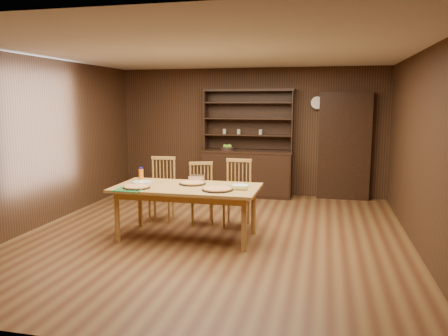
% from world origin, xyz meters
% --- Properties ---
extents(floor, '(6.00, 6.00, 0.00)m').
position_xyz_m(floor, '(0.00, 0.00, 0.00)').
color(floor, brown).
rests_on(floor, ground).
extents(room_shell, '(6.00, 6.00, 6.00)m').
position_xyz_m(room_shell, '(0.00, 0.00, 1.58)').
color(room_shell, silver).
rests_on(room_shell, floor).
extents(china_hutch, '(1.84, 0.52, 2.17)m').
position_xyz_m(china_hutch, '(-0.00, 2.75, 0.60)').
color(china_hutch, black).
rests_on(china_hutch, floor).
extents(doorway, '(1.00, 0.18, 2.10)m').
position_xyz_m(doorway, '(1.90, 2.90, 1.05)').
color(doorway, black).
rests_on(doorway, floor).
extents(wall_clock, '(0.30, 0.05, 0.30)m').
position_xyz_m(wall_clock, '(1.35, 2.96, 1.90)').
color(wall_clock, black).
rests_on(wall_clock, room_shell).
extents(dining_table, '(2.02, 1.01, 0.75)m').
position_xyz_m(dining_table, '(-0.34, -0.21, 0.68)').
color(dining_table, '#C68C44').
rests_on(dining_table, floor).
extents(chair_left, '(0.46, 0.44, 1.03)m').
position_xyz_m(chair_left, '(-1.05, 0.69, 0.54)').
color(chair_left, '#B7853E').
rests_on(chair_left, floor).
extents(chair_center, '(0.50, 0.49, 0.97)m').
position_xyz_m(chair_center, '(-0.37, 0.63, 0.51)').
color(chair_center, '#B7853E').
rests_on(chair_center, floor).
extents(chair_right, '(0.44, 0.42, 1.04)m').
position_xyz_m(chair_right, '(0.22, 0.61, 0.55)').
color(chair_right, '#B7853E').
rests_on(chair_right, floor).
extents(pizza_left, '(0.38, 0.38, 0.04)m').
position_xyz_m(pizza_left, '(-0.97, -0.48, 0.77)').
color(pizza_left, black).
rests_on(pizza_left, dining_table).
extents(pizza_right, '(0.42, 0.42, 0.04)m').
position_xyz_m(pizza_right, '(0.15, -0.37, 0.77)').
color(pizza_right, black).
rests_on(pizza_right, dining_table).
extents(pizza_center, '(0.39, 0.39, 0.04)m').
position_xyz_m(pizza_center, '(-0.31, -0.03, 0.77)').
color(pizza_center, black).
rests_on(pizza_center, dining_table).
extents(cooling_rack, '(0.46, 0.46, 0.02)m').
position_xyz_m(cooling_rack, '(-1.02, -0.59, 0.76)').
color(cooling_rack, '#0B9B4F').
rests_on(cooling_rack, dining_table).
extents(plate_left, '(0.29, 0.29, 0.02)m').
position_xyz_m(plate_left, '(-1.07, -0.08, 0.76)').
color(plate_left, white).
rests_on(plate_left, dining_table).
extents(plate_right, '(0.25, 0.25, 0.02)m').
position_xyz_m(plate_right, '(0.39, -0.03, 0.76)').
color(plate_right, white).
rests_on(plate_right, dining_table).
extents(foil_dish, '(0.26, 0.21, 0.09)m').
position_xyz_m(foil_dish, '(-0.32, 0.20, 0.80)').
color(foil_dish, silver).
rests_on(foil_dish, dining_table).
extents(juice_bottle, '(0.07, 0.07, 0.20)m').
position_xyz_m(juice_bottle, '(-1.15, 0.08, 0.84)').
color(juice_bottle, orange).
rests_on(juice_bottle, dining_table).
extents(pot_holder_a, '(0.23, 0.23, 0.02)m').
position_xyz_m(pot_holder_a, '(0.42, -0.22, 0.76)').
color(pot_holder_a, '#9E2112').
rests_on(pot_holder_a, dining_table).
extents(pot_holder_b, '(0.21, 0.21, 0.01)m').
position_xyz_m(pot_holder_b, '(0.26, -0.20, 0.76)').
color(pot_holder_b, '#9E2112').
rests_on(pot_holder_b, dining_table).
extents(fruit_bowl, '(0.30, 0.30, 0.12)m').
position_xyz_m(fruit_bowl, '(-0.41, 2.69, 0.98)').
color(fruit_bowl, black).
rests_on(fruit_bowl, china_hutch).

